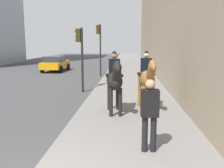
{
  "coord_description": "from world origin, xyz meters",
  "views": [
    {
      "loc": [
        -3.37,
        -1.87,
        2.62
      ],
      "look_at": [
        4.0,
        -1.39,
        1.4
      ],
      "focal_mm": 39.75,
      "sensor_mm": 36.0,
      "label": 1
    }
  ],
  "objects_px": {
    "mounted_horse_far": "(147,78)",
    "car_near_lane": "(55,63)",
    "pedestrian_greeting": "(150,111)",
    "traffic_light_near_curb": "(80,49)",
    "traffic_light_far_curb": "(99,42)",
    "mounted_horse_near": "(115,80)"
  },
  "relations": [
    {
      "from": "mounted_horse_far",
      "to": "traffic_light_near_curb",
      "type": "relative_size",
      "value": 0.66
    },
    {
      "from": "traffic_light_near_curb",
      "to": "traffic_light_far_curb",
      "type": "height_order",
      "value": "traffic_light_far_curb"
    },
    {
      "from": "car_near_lane",
      "to": "traffic_light_near_curb",
      "type": "distance_m",
      "value": 10.83
    },
    {
      "from": "pedestrian_greeting",
      "to": "mounted_horse_far",
      "type": "bearing_deg",
      "value": -6.2
    },
    {
      "from": "pedestrian_greeting",
      "to": "car_near_lane",
      "type": "relative_size",
      "value": 0.41
    },
    {
      "from": "mounted_horse_near",
      "to": "traffic_light_far_curb",
      "type": "xyz_separation_m",
      "value": [
        10.93,
        1.8,
        1.37
      ]
    },
    {
      "from": "pedestrian_greeting",
      "to": "car_near_lane",
      "type": "distance_m",
      "value": 18.83
    },
    {
      "from": "car_near_lane",
      "to": "traffic_light_near_curb",
      "type": "height_order",
      "value": "traffic_light_near_curb"
    },
    {
      "from": "mounted_horse_near",
      "to": "mounted_horse_far",
      "type": "relative_size",
      "value": 1.0
    },
    {
      "from": "pedestrian_greeting",
      "to": "traffic_light_near_curb",
      "type": "height_order",
      "value": "traffic_light_near_curb"
    },
    {
      "from": "traffic_light_far_curb",
      "to": "car_near_lane",
      "type": "bearing_deg",
      "value": 54.14
    },
    {
      "from": "pedestrian_greeting",
      "to": "traffic_light_far_curb",
      "type": "bearing_deg",
      "value": 7.97
    },
    {
      "from": "mounted_horse_far",
      "to": "pedestrian_greeting",
      "type": "bearing_deg",
      "value": -10.79
    },
    {
      "from": "traffic_light_near_curb",
      "to": "traffic_light_far_curb",
      "type": "relative_size",
      "value": 0.84
    },
    {
      "from": "mounted_horse_near",
      "to": "pedestrian_greeting",
      "type": "relative_size",
      "value": 1.32
    },
    {
      "from": "pedestrian_greeting",
      "to": "car_near_lane",
      "type": "height_order",
      "value": "pedestrian_greeting"
    },
    {
      "from": "mounted_horse_far",
      "to": "traffic_light_near_curb",
      "type": "xyz_separation_m",
      "value": [
        3.88,
        3.22,
        0.96
      ]
    },
    {
      "from": "mounted_horse_near",
      "to": "mounted_horse_far",
      "type": "xyz_separation_m",
      "value": [
        0.52,
        -1.16,
        -0.0
      ]
    },
    {
      "from": "mounted_horse_far",
      "to": "traffic_light_near_curb",
      "type": "bearing_deg",
      "value": -148.08
    },
    {
      "from": "pedestrian_greeting",
      "to": "car_near_lane",
      "type": "bearing_deg",
      "value": 19.69
    },
    {
      "from": "mounted_horse_far",
      "to": "car_near_lane",
      "type": "relative_size",
      "value": 0.54
    },
    {
      "from": "mounted_horse_far",
      "to": "pedestrian_greeting",
      "type": "distance_m",
      "value": 3.66
    }
  ]
}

